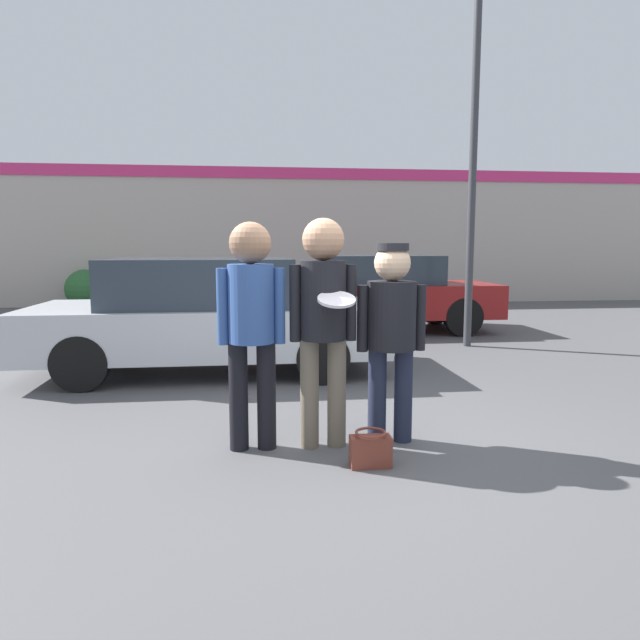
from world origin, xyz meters
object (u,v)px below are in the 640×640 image
parked_car_far (381,292)px  shrub (86,289)px  person_left (251,314)px  person_middle_with_frisbee (323,310)px  parked_car_near (207,315)px  handbag (370,450)px  person_right (391,324)px  street_lamp (490,85)px

parked_car_far → shrub: 8.11m
person_left → person_middle_with_frisbee: person_middle_with_frisbee is taller
person_left → parked_car_far: (2.45, 6.16, -0.35)m
parked_car_near → parked_car_far: size_ratio=1.04×
person_middle_with_frisbee → parked_car_near: size_ratio=0.42×
person_middle_with_frisbee → handbag: size_ratio=6.08×
parked_car_far → handbag: parked_car_far is taller
person_right → parked_car_near: 3.37m
person_middle_with_frisbee → street_lamp: street_lamp is taller
person_right → handbag: bearing=-117.7°
person_right → parked_car_near: person_right is taller
street_lamp → shrub: bearing=140.9°
parked_car_near → handbag: bearing=-67.5°
parked_car_far → street_lamp: size_ratio=0.63×
person_middle_with_frisbee → street_lamp: (3.14, 4.36, 2.96)m
person_left → person_middle_with_frisbee: bearing=-1.2°
parked_car_far → shrub: (-6.67, 4.61, -0.22)m
person_right → street_lamp: street_lamp is taller
parked_car_near → street_lamp: 5.60m
person_left → street_lamp: size_ratio=0.27×
person_right → parked_car_near: size_ratio=0.37×
person_left → street_lamp: street_lamp is taller
parked_car_near → handbag: (1.42, -3.42, -0.60)m
street_lamp → parked_car_near: bearing=-161.8°
person_left → handbag: (0.85, -0.48, -0.96)m
person_right → shrub: bearing=116.4°
person_right → parked_car_far: 6.28m
handbag → parked_car_near: bearing=112.5°
shrub → parked_car_far: bearing=-34.7°
person_middle_with_frisbee → parked_car_far: (1.89, 6.18, -0.37)m
parked_car_near → shrub: 8.65m
handbag → person_middle_with_frisbee: bearing=121.6°
person_right → handbag: (-0.27, -0.52, -0.86)m
person_middle_with_frisbee → street_lamp: 6.13m
person_middle_with_frisbee → handbag: bearing=-58.4°
person_left → person_right: (1.12, 0.04, -0.10)m
parked_car_far → handbag: size_ratio=14.03×
street_lamp → handbag: street_lamp is taller
street_lamp → person_right: bearing=-120.9°
person_middle_with_frisbee → parked_car_near: 3.18m
person_right → parked_car_far: bearing=77.8°
person_right → handbag: person_right is taller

